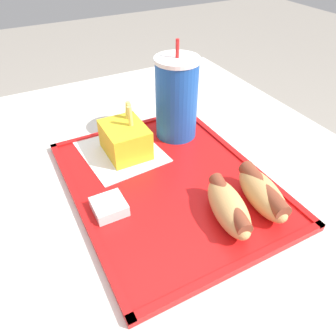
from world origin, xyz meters
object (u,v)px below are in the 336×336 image
Objects in this scene: hot_dog_far at (262,192)px; fries_carton at (128,139)px; soda_cup at (176,99)px; sauce_cup_mayo at (109,206)px; hot_dog_near at (229,206)px.

fries_carton is at bearing -150.55° from hot_dog_far.
soda_cup reaches higher than fries_carton.
soda_cup is at bearing 126.28° from sauce_cup_mayo.
soda_cup is 1.50× the size of hot_dog_near.
fries_carton is (0.01, -0.12, -0.05)m from soda_cup.
hot_dog_far is at bearing 4.15° from soda_cup.
fries_carton is at bearing 146.69° from sauce_cup_mayo.
hot_dog_near is 2.62× the size of sauce_cup_mayo.
hot_dog_far is at bearing 29.45° from fries_carton.
hot_dog_far is (0.26, 0.02, -0.06)m from soda_cup.
sauce_cup_mayo is at bearing -114.32° from hot_dog_far.
hot_dog_near is (0.26, -0.05, -0.06)m from soda_cup.
soda_cup reaches higher than sauce_cup_mayo.
sauce_cup_mayo is at bearing -53.72° from soda_cup.
sauce_cup_mayo is at bearing -33.31° from fries_carton.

